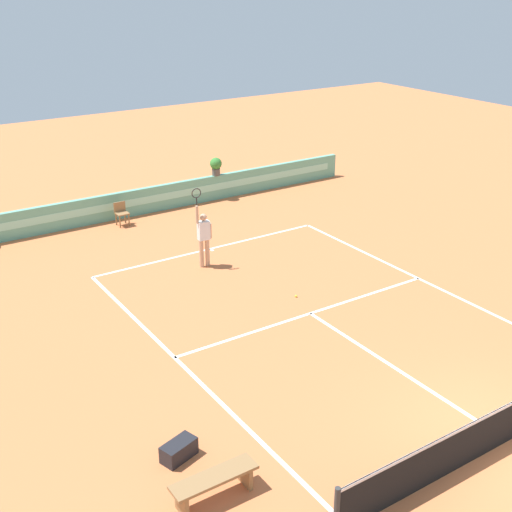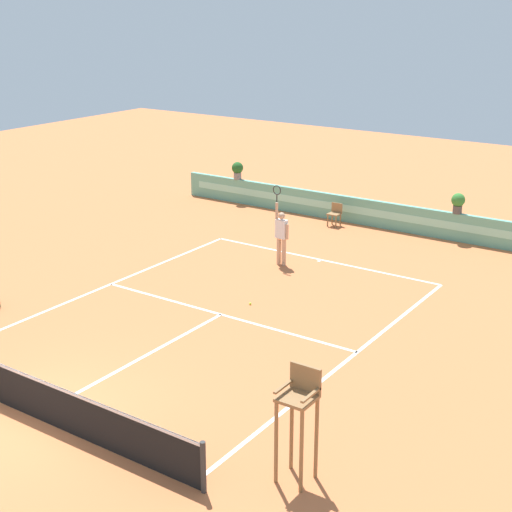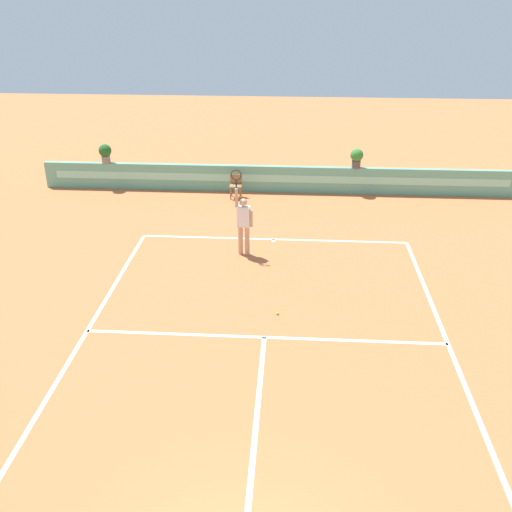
{
  "view_description": "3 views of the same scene",
  "coord_description": "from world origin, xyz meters",
  "px_view_note": "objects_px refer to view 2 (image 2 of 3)",
  "views": [
    {
      "loc": [
        -10.07,
        -6.25,
        8.56
      ],
      "look_at": [
        -0.33,
        8.58,
        1.0
      ],
      "focal_mm": 47.01,
      "sensor_mm": 36.0,
      "label": 1
    },
    {
      "loc": [
        11.35,
        -8.61,
        8.06
      ],
      "look_at": [
        -0.33,
        8.58,
        1.0
      ],
      "focal_mm": 52.87,
      "sensor_mm": 36.0,
      "label": 2
    },
    {
      "loc": [
        0.54,
        -4.66,
        7.38
      ],
      "look_at": [
        -0.33,
        8.58,
        1.0
      ],
      "focal_mm": 40.7,
      "sensor_mm": 36.0,
      "label": 3
    }
  ],
  "objects_px": {
    "tennis_player": "(281,233)",
    "tennis_ball_near_baseline": "(250,304)",
    "umpire_chair": "(299,411)",
    "potted_plant_far_left": "(237,169)",
    "ball_kid_chair": "(335,213)",
    "potted_plant_right": "(458,202)"
  },
  "relations": [
    {
      "from": "tennis_player",
      "to": "tennis_ball_near_baseline",
      "type": "height_order",
      "value": "tennis_player"
    },
    {
      "from": "umpire_chair",
      "to": "tennis_ball_near_baseline",
      "type": "bearing_deg",
      "value": 130.6
    },
    {
      "from": "potted_plant_far_left",
      "to": "tennis_ball_near_baseline",
      "type": "bearing_deg",
      "value": -52.68
    },
    {
      "from": "ball_kid_chair",
      "to": "tennis_ball_near_baseline",
      "type": "distance_m",
      "value": 8.45
    },
    {
      "from": "ball_kid_chair",
      "to": "umpire_chair",
      "type": "bearing_deg",
      "value": -63.8
    },
    {
      "from": "tennis_ball_near_baseline",
      "to": "potted_plant_far_left",
      "type": "height_order",
      "value": "potted_plant_far_left"
    },
    {
      "from": "umpire_chair",
      "to": "potted_plant_far_left",
      "type": "xyz_separation_m",
      "value": [
        -12.11,
        15.13,
        0.07
      ]
    },
    {
      "from": "ball_kid_chair",
      "to": "tennis_ball_near_baseline",
      "type": "relative_size",
      "value": 12.5
    },
    {
      "from": "umpire_chair",
      "to": "potted_plant_far_left",
      "type": "relative_size",
      "value": 2.96
    },
    {
      "from": "umpire_chair",
      "to": "potted_plant_right",
      "type": "relative_size",
      "value": 2.96
    },
    {
      "from": "ball_kid_chair",
      "to": "potted_plant_far_left",
      "type": "xyz_separation_m",
      "value": [
        -5.03,
        0.73,
        0.93
      ]
    },
    {
      "from": "umpire_chair",
      "to": "potted_plant_right",
      "type": "xyz_separation_m",
      "value": [
        -2.66,
        15.13,
        0.07
      ]
    },
    {
      "from": "tennis_player",
      "to": "ball_kid_chair",
      "type": "bearing_deg",
      "value": 98.2
    },
    {
      "from": "potted_plant_far_left",
      "to": "umpire_chair",
      "type": "bearing_deg",
      "value": -51.31
    },
    {
      "from": "umpire_chair",
      "to": "potted_plant_far_left",
      "type": "distance_m",
      "value": 19.38
    },
    {
      "from": "ball_kid_chair",
      "to": "tennis_player",
      "type": "relative_size",
      "value": 0.33
    },
    {
      "from": "tennis_player",
      "to": "potted_plant_far_left",
      "type": "distance_m",
      "value": 8.05
    },
    {
      "from": "potted_plant_right",
      "to": "potted_plant_far_left",
      "type": "relative_size",
      "value": 1.0
    },
    {
      "from": "tennis_player",
      "to": "potted_plant_far_left",
      "type": "bearing_deg",
      "value": 135.54
    },
    {
      "from": "umpire_chair",
      "to": "tennis_ball_near_baseline",
      "type": "xyz_separation_m",
      "value": [
        -5.27,
        6.15,
        -1.31
      ]
    },
    {
      "from": "umpire_chair",
      "to": "ball_kid_chair",
      "type": "xyz_separation_m",
      "value": [
        -7.08,
        14.39,
        -0.86
      ]
    },
    {
      "from": "potted_plant_right",
      "to": "tennis_ball_near_baseline",
      "type": "bearing_deg",
      "value": -106.21
    }
  ]
}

